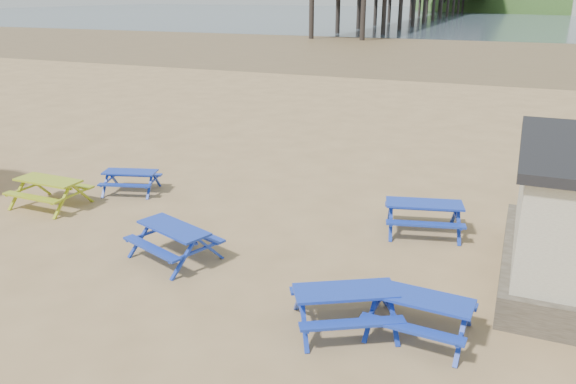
% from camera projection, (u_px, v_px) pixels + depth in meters
% --- Properties ---
extents(ground, '(400.00, 400.00, 0.00)m').
position_uv_depth(ground, '(225.00, 240.00, 14.77)').
color(ground, tan).
rests_on(ground, ground).
extents(wet_sand, '(400.00, 400.00, 0.00)m').
position_uv_depth(wet_sand, '(462.00, 51.00, 62.60)').
color(wet_sand, olive).
rests_on(wet_sand, ground).
extents(sea, '(400.00, 400.00, 0.00)m').
position_uv_depth(sea, '(507.00, 15.00, 162.62)').
color(sea, '#485A67').
rests_on(sea, ground).
extents(picnic_table_blue_a, '(2.01, 1.80, 0.71)m').
position_uv_depth(picnic_table_blue_a, '(131.00, 182.00, 18.18)').
color(picnic_table_blue_a, '#1B3DAD').
rests_on(picnic_table_blue_a, ground).
extents(picnic_table_blue_b, '(2.35, 2.07, 0.85)m').
position_uv_depth(picnic_table_blue_b, '(423.00, 217.00, 15.10)').
color(picnic_table_blue_b, '#1B3DAD').
rests_on(picnic_table_blue_b, ground).
extents(picnic_table_blue_d, '(2.39, 2.16, 0.83)m').
position_uv_depth(picnic_table_blue_d, '(175.00, 243.00, 13.60)').
color(picnic_table_blue_d, '#1B3DAD').
rests_on(picnic_table_blue_d, ground).
extents(picnic_table_blue_e, '(2.00, 1.65, 0.80)m').
position_uv_depth(picnic_table_blue_e, '(419.00, 315.00, 10.55)').
color(picnic_table_blue_e, '#1B3DAD').
rests_on(picnic_table_blue_e, ground).
extents(picnic_table_blue_f, '(2.47, 2.33, 0.82)m').
position_uv_depth(picnic_table_blue_f, '(345.00, 308.00, 10.77)').
color(picnic_table_blue_f, '#1B3DAD').
rests_on(picnic_table_blue_f, ground).
extents(picnic_table_yellow, '(2.06, 1.67, 0.85)m').
position_uv_depth(picnic_table_yellow, '(50.00, 193.00, 16.95)').
color(picnic_table_yellow, gold).
rests_on(picnic_table_yellow, ground).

